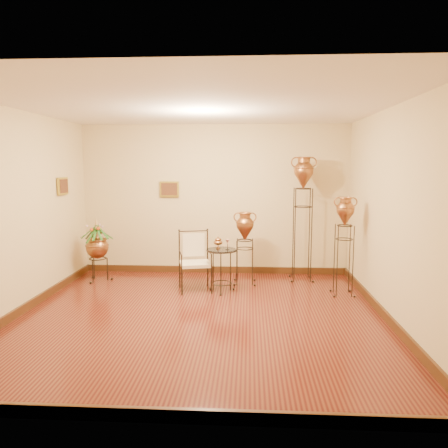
# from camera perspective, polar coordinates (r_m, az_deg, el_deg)

# --- Properties ---
(ground) EXTENTS (5.00, 5.00, 0.00)m
(ground) POSITION_cam_1_polar(r_m,az_deg,el_deg) (6.08, -3.14, -11.95)
(ground) COLOR #5E2816
(ground) RESTS_ON ground
(room_shell) EXTENTS (5.02, 5.02, 2.81)m
(room_shell) POSITION_cam_1_polar(r_m,az_deg,el_deg) (5.75, -3.31, 4.58)
(room_shell) COLOR beige
(room_shell) RESTS_ON ground
(amphora_tall) EXTENTS (0.46, 0.46, 2.22)m
(amphora_tall) POSITION_cam_1_polar(r_m,az_deg,el_deg) (7.84, 10.23, 0.87)
(amphora_tall) COLOR black
(amphora_tall) RESTS_ON ground
(amphora_mid) EXTENTS (0.44, 0.44, 1.58)m
(amphora_mid) POSITION_cam_1_polar(r_m,az_deg,el_deg) (7.11, 15.41, -2.69)
(amphora_mid) COLOR black
(amphora_mid) RESTS_ON ground
(amphora_short) EXTENTS (0.51, 0.51, 1.27)m
(amphora_short) POSITION_cam_1_polar(r_m,az_deg,el_deg) (7.56, 2.74, -3.09)
(amphora_short) COLOR black
(amphora_short) RESTS_ON ground
(planter_urn) EXTENTS (0.65, 0.65, 1.17)m
(planter_urn) POSITION_cam_1_polar(r_m,az_deg,el_deg) (8.04, -16.24, -2.60)
(planter_urn) COLOR black
(planter_urn) RESTS_ON ground
(armchair) EXTENTS (0.65, 0.63, 0.98)m
(armchair) POSITION_cam_1_polar(r_m,az_deg,el_deg) (7.15, -3.80, -4.89)
(armchair) COLOR black
(armchair) RESTS_ON ground
(side_table) EXTENTS (0.55, 0.55, 0.89)m
(side_table) POSITION_cam_1_polar(r_m,az_deg,el_deg) (7.10, -0.34, -5.98)
(side_table) COLOR black
(side_table) RESTS_ON ground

